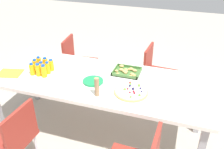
% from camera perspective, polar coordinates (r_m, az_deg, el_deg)
% --- Properties ---
extents(ground_plane, '(12.00, 12.00, 0.00)m').
position_cam_1_polar(ground_plane, '(3.06, -2.85, -13.17)').
color(ground_plane, '#B2A899').
extents(party_table, '(2.37, 0.90, 0.75)m').
position_cam_1_polar(party_table, '(2.64, -3.21, -2.10)').
color(party_table, silver).
rests_on(party_table, ground_plane).
extents(chair_far_left, '(0.44, 0.44, 0.83)m').
position_cam_1_polar(chair_far_left, '(3.60, -8.26, 3.38)').
color(chair_far_left, maroon).
rests_on(chair_far_left, ground_plane).
extents(chair_near_left, '(0.42, 0.42, 0.83)m').
position_cam_1_polar(chair_near_left, '(2.44, -22.15, -13.37)').
color(chair_near_left, maroon).
rests_on(chair_near_left, ground_plane).
extents(chair_far_right, '(0.43, 0.43, 0.83)m').
position_cam_1_polar(chair_far_right, '(3.33, 10.22, 0.86)').
color(chair_far_right, maroon).
rests_on(chair_far_right, ground_plane).
extents(juice_bottle_0, '(0.06, 0.06, 0.14)m').
position_cam_1_polar(juice_bottle_0, '(2.79, -18.18, 1.19)').
color(juice_bottle_0, '#F9AF14').
rests_on(juice_bottle_0, party_table).
extents(juice_bottle_1, '(0.06, 0.06, 0.14)m').
position_cam_1_polar(juice_bottle_1, '(2.75, -16.86, 1.04)').
color(juice_bottle_1, '#FAAB14').
rests_on(juice_bottle_1, party_table).
extents(juice_bottle_2, '(0.06, 0.06, 0.14)m').
position_cam_1_polar(juice_bottle_2, '(2.71, -15.66, 0.77)').
color(juice_bottle_2, '#F9AB14').
rests_on(juice_bottle_2, party_table).
extents(juice_bottle_3, '(0.06, 0.06, 0.15)m').
position_cam_1_polar(juice_bottle_3, '(2.84, -17.49, 1.99)').
color(juice_bottle_3, '#F9AC14').
rests_on(juice_bottle_3, party_table).
extents(juice_bottle_4, '(0.06, 0.06, 0.13)m').
position_cam_1_polar(juice_bottle_4, '(2.80, -16.13, 1.58)').
color(juice_bottle_4, '#FAAE14').
rests_on(juice_bottle_4, party_table).
extents(juice_bottle_5, '(0.05, 0.05, 0.14)m').
position_cam_1_polar(juice_bottle_5, '(2.76, -14.80, 1.49)').
color(juice_bottle_5, '#FAAE14').
rests_on(juice_bottle_5, party_table).
extents(juice_bottle_6, '(0.06, 0.06, 0.15)m').
position_cam_1_polar(juice_bottle_6, '(2.89, -16.67, 2.60)').
color(juice_bottle_6, '#FAAC14').
rests_on(juice_bottle_6, party_table).
extents(juice_bottle_7, '(0.06, 0.06, 0.15)m').
position_cam_1_polar(juice_bottle_7, '(2.85, -15.28, 2.42)').
color(juice_bottle_7, '#F9AF14').
rests_on(juice_bottle_7, party_table).
extents(juice_bottle_8, '(0.06, 0.06, 0.14)m').
position_cam_1_polar(juice_bottle_8, '(2.82, -14.00, 2.13)').
color(juice_bottle_8, '#F9AD14').
rests_on(juice_bottle_8, party_table).
extents(fruit_pizza, '(0.33, 0.33, 0.05)m').
position_cam_1_polar(fruit_pizza, '(2.38, 4.51, -3.99)').
color(fruit_pizza, tan).
rests_on(fruit_pizza, party_table).
extents(snack_tray, '(0.30, 0.25, 0.04)m').
position_cam_1_polar(snack_tray, '(2.71, 3.47, 0.71)').
color(snack_tray, '#477238').
rests_on(snack_tray, party_table).
extents(plate_stack, '(0.21, 0.21, 0.02)m').
position_cam_1_polar(plate_stack, '(2.55, -4.44, -1.55)').
color(plate_stack, '#1E8C4C').
rests_on(plate_stack, party_table).
extents(napkin_stack, '(0.15, 0.15, 0.02)m').
position_cam_1_polar(napkin_stack, '(2.95, -10.76, 2.55)').
color(napkin_stack, white).
rests_on(napkin_stack, party_table).
extents(cardboard_tube, '(0.04, 0.04, 0.19)m').
position_cam_1_polar(cardboard_tube, '(2.29, -3.57, -2.91)').
color(cardboard_tube, '#9E7A56').
rests_on(cardboard_tube, party_table).
extents(paper_folder, '(0.30, 0.26, 0.01)m').
position_cam_1_polar(paper_folder, '(2.93, -22.73, 0.29)').
color(paper_folder, yellow).
rests_on(paper_folder, party_table).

